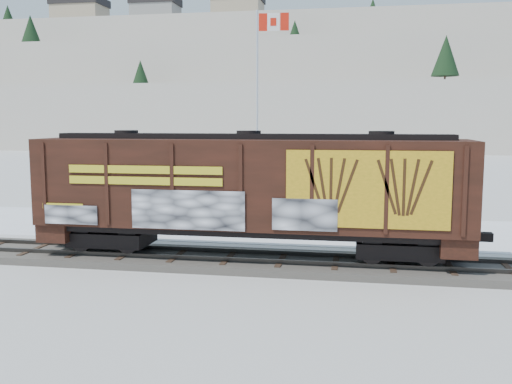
% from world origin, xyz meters
% --- Properties ---
extents(ground, '(500.00, 500.00, 0.00)m').
position_xyz_m(ground, '(0.00, 0.00, 0.00)').
color(ground, white).
rests_on(ground, ground).
extents(rail_track, '(50.00, 3.40, 0.43)m').
position_xyz_m(rail_track, '(0.00, 0.00, 0.15)').
color(rail_track, '#59544C').
rests_on(rail_track, ground).
extents(parking_strip, '(40.00, 8.00, 0.03)m').
position_xyz_m(parking_strip, '(0.00, 7.50, 0.01)').
color(parking_strip, white).
rests_on(parking_strip, ground).
extents(hillside, '(360.00, 110.00, 93.00)m').
position_xyz_m(hillside, '(-0.05, 139.79, 14.37)').
color(hillside, white).
rests_on(hillside, ground).
extents(hopper_railcar, '(15.92, 3.06, 4.51)m').
position_xyz_m(hopper_railcar, '(2.74, -0.01, 2.93)').
color(hopper_railcar, black).
rests_on(hopper_railcar, rail_track).
extents(flagpole, '(2.30, 0.90, 11.77)m').
position_xyz_m(flagpole, '(0.90, 12.71, 4.37)').
color(flagpole, silver).
rests_on(flagpole, ground).
extents(car_silver, '(5.09, 2.16, 1.72)m').
position_xyz_m(car_silver, '(-1.74, 6.07, 0.89)').
color(car_silver, silver).
rests_on(car_silver, parking_strip).
extents(car_white, '(4.52, 2.29, 1.42)m').
position_xyz_m(car_white, '(4.25, 7.94, 0.74)').
color(car_white, silver).
rests_on(car_white, parking_strip).
extents(car_dark, '(4.46, 2.14, 1.25)m').
position_xyz_m(car_dark, '(9.96, 7.06, 0.66)').
color(car_dark, black).
rests_on(car_dark, parking_strip).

